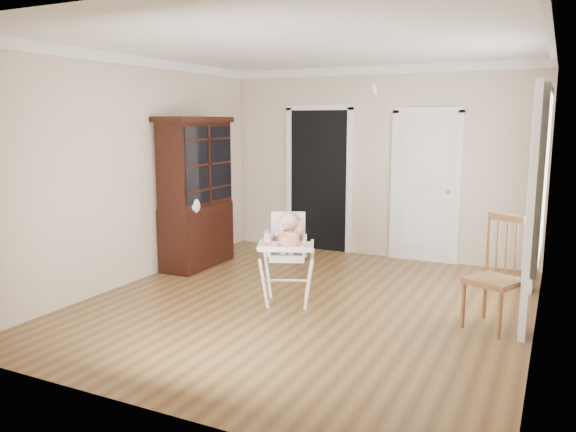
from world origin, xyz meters
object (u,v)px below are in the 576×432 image
at_px(high_chair, 287,248).
at_px(sippy_cup, 267,236).
at_px(china_cabinet, 196,193).
at_px(cake, 289,239).
at_px(dining_chair, 496,277).

xyz_separation_m(high_chair, sippy_cup, (-0.14, -0.19, 0.15)).
xyz_separation_m(high_chair, china_cabinet, (-1.80, 0.91, 0.39)).
xyz_separation_m(sippy_cup, china_cabinet, (-1.66, 1.10, 0.24)).
relative_size(cake, china_cabinet, 0.13).
bearing_deg(dining_chair, china_cabinet, -166.21).
bearing_deg(sippy_cup, high_chair, 53.10).
bearing_deg(high_chair, china_cabinet, 130.38).
xyz_separation_m(cake, sippy_cup, (-0.26, -0.00, 0.01)).
height_order(cake, dining_chair, dining_chair).
bearing_deg(high_chair, cake, -81.36).
distance_m(cake, sippy_cup, 0.26).
distance_m(high_chair, sippy_cup, 0.28).
relative_size(high_chair, cake, 3.83).
relative_size(high_chair, sippy_cup, 5.89).
relative_size(high_chair, china_cabinet, 0.50).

